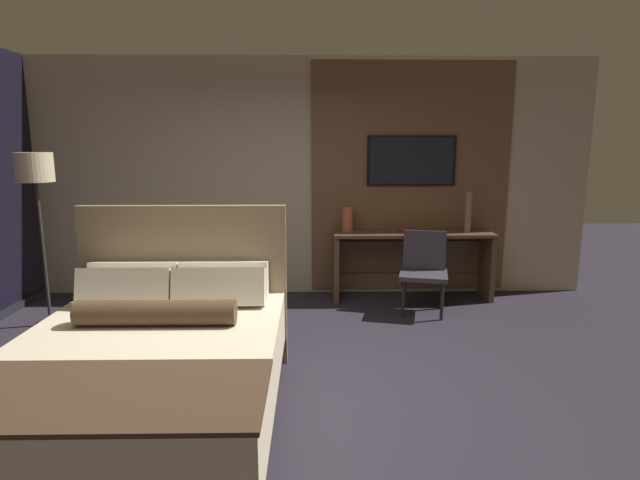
{
  "coord_description": "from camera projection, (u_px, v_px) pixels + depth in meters",
  "views": [
    {
      "loc": [
        0.28,
        -3.4,
        1.78
      ],
      "look_at": [
        0.35,
        0.93,
        0.96
      ],
      "focal_mm": 28.0,
      "sensor_mm": 36.0,
      "label": 1
    }
  ],
  "objects": [
    {
      "name": "bed",
      "position": [
        151.0,
        371.0,
        3.18
      ],
      "size": [
        1.65,
        2.12,
        1.32
      ],
      "color": "#33281E",
      "rests_on": "ground_plane"
    },
    {
      "name": "wall_back_tv_panel",
      "position": [
        305.0,
        178.0,
        5.96
      ],
      "size": [
        7.2,
        0.09,
        2.8
      ],
      "color": "#BCAD8E",
      "rests_on": "ground_plane"
    },
    {
      "name": "floor_lamp",
      "position": [
        36.0,
        182.0,
        4.79
      ],
      "size": [
        0.34,
        0.34,
        1.72
      ],
      "color": "#282623",
      "rests_on": "ground_plane"
    },
    {
      "name": "book",
      "position": [
        409.0,
        231.0,
        5.8
      ],
      "size": [
        0.23,
        0.16,
        0.03
      ],
      "color": "maroon",
      "rests_on": "desk"
    },
    {
      "name": "desk_chair",
      "position": [
        424.0,
        265.0,
        5.41
      ],
      "size": [
        0.59,
        0.59,
        0.87
      ],
      "rotation": [
        0.0,
        0.0,
        -0.23
      ],
      "color": "#38333D",
      "rests_on": "ground_plane"
    },
    {
      "name": "ground_plane",
      "position": [
        275.0,
        392.0,
        3.66
      ],
      "size": [
        16.0,
        16.0,
        0.0
      ],
      "primitive_type": "plane",
      "color": "#28232D"
    },
    {
      "name": "vase_short",
      "position": [
        347.0,
        219.0,
        5.83
      ],
      "size": [
        0.13,
        0.13,
        0.29
      ],
      "color": "#B2563D",
      "rests_on": "desk"
    },
    {
      "name": "tv",
      "position": [
        411.0,
        161.0,
        5.87
      ],
      "size": [
        1.04,
        0.04,
        0.59
      ],
      "color": "black"
    },
    {
      "name": "vase_tall",
      "position": [
        468.0,
        212.0,
        5.77
      ],
      "size": [
        0.08,
        0.08,
        0.46
      ],
      "color": "#846647",
      "rests_on": "desk"
    },
    {
      "name": "desk",
      "position": [
        411.0,
        253.0,
        5.88
      ],
      "size": [
        1.85,
        0.47,
        0.8
      ],
      "color": "brown",
      "rests_on": "ground_plane"
    }
  ]
}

